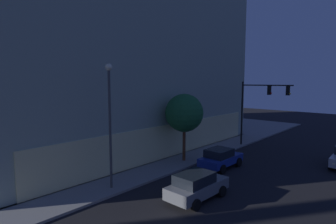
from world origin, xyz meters
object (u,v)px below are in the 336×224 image
Objects in this scene: car_grey at (197,186)px; street_lamp_sidewalk at (110,111)px; sidewalk_tree at (184,113)px; car_blue at (220,158)px; traffic_light_far_corner at (260,100)px; modern_building at (84,51)px.

street_lamp_sidewalk is at bearing 116.37° from car_grey.
street_lamp_sidewalk is 6.94m from car_grey.
car_blue is (0.67, -3.17, -3.42)m from sidewalk_tree.
traffic_light_far_corner is 17.05m from street_lamp_sidewalk.
street_lamp_sidewalk reaches higher than car_blue.
traffic_light_far_corner is 1.67× the size of car_blue.
modern_building is 5.07× the size of sidewalk_tree.
modern_building is 7.18× the size of car_blue.
traffic_light_far_corner is (8.97, -17.83, -5.47)m from modern_building.
traffic_light_far_corner is 1.60× the size of car_grey.
modern_building is 4.31× the size of traffic_light_far_corner.
car_blue is (-8.34, -0.51, -4.14)m from traffic_light_far_corner.
sidewalk_tree is 1.42× the size of car_blue.
car_grey is at bearing -161.20° from car_blue.
modern_building is 3.70× the size of street_lamp_sidewalk.
street_lamp_sidewalk reaches higher than traffic_light_far_corner.
modern_building reaches higher than street_lamp_sidewalk.
modern_building is 18.20m from street_lamp_sidewalk.
traffic_light_far_corner reaches higher than car_blue.
traffic_light_far_corner is 0.86× the size of street_lamp_sidewalk.
street_lamp_sidewalk is at bearing 161.60° from car_blue.
traffic_light_far_corner is at bearing -7.86° from street_lamp_sidewalk.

